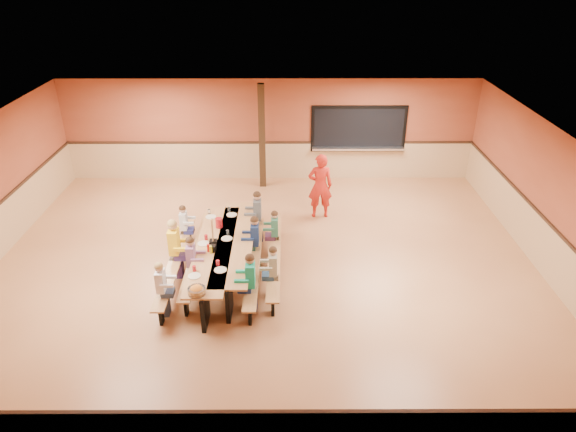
{
  "coord_description": "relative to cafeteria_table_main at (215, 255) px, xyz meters",
  "views": [
    {
      "loc": [
        0.48,
        -9.46,
        6.22
      ],
      "look_at": [
        0.52,
        0.24,
        1.15
      ],
      "focal_mm": 32.0,
      "sensor_mm": 36.0,
      "label": 1
    }
  ],
  "objects": [
    {
      "name": "table_paddle",
      "position": [
        -0.03,
        0.14,
        0.35
      ],
      "size": [
        0.16,
        0.16,
        0.56
      ],
      "color": "black",
      "rests_on": "cafeteria_table_main"
    },
    {
      "name": "cafeteria_table_main",
      "position": [
        0.0,
        0.0,
        0.0
      ],
      "size": [
        1.91,
        3.7,
        0.74
      ],
      "color": "#B17A46",
      "rests_on": "ground"
    },
    {
      "name": "room_envelope",
      "position": [
        1.02,
        0.32,
        0.16
      ],
      "size": [
        12.04,
        10.04,
        3.02
      ],
      "color": "brown",
      "rests_on": "ground"
    },
    {
      "name": "condiment_mustard",
      "position": [
        -0.02,
        -0.28,
        0.3
      ],
      "size": [
        0.06,
        0.06,
        0.17
      ],
      "primitive_type": "cylinder",
      "color": "yellow",
      "rests_on": "cafeteria_table_main"
    },
    {
      "name": "cafeteria_table_second",
      "position": [
        0.42,
        0.27,
        0.0
      ],
      "size": [
        1.91,
        3.7,
        0.74
      ],
      "color": "#B17A46",
      "rests_on": "ground"
    },
    {
      "name": "seated_child_teal_right",
      "position": [
        0.83,
        -1.14,
        0.09
      ],
      "size": [
        0.38,
        0.31,
        1.23
      ],
      "primitive_type": null,
      "color": "#1CAA86",
      "rests_on": "ground"
    },
    {
      "name": "seated_child_grey_left",
      "position": [
        -0.83,
        1.1,
        0.03
      ],
      "size": [
        0.32,
        0.27,
        1.12
      ],
      "primitive_type": null,
      "color": "silver",
      "rests_on": "ground"
    },
    {
      "name": "napkin_dispenser",
      "position": [
        0.02,
        -0.19,
        0.28
      ],
      "size": [
        0.1,
        0.14,
        0.13
      ],
      "primitive_type": "cube",
      "color": "black",
      "rests_on": "cafeteria_table_main"
    },
    {
      "name": "seated_child_char_right",
      "position": [
        0.83,
        1.55,
        0.1
      ],
      "size": [
        0.39,
        0.32,
        1.25
      ],
      "primitive_type": null,
      "color": "#505559",
      "rests_on": "ground"
    },
    {
      "name": "seated_child_navy_right",
      "position": [
        0.83,
        0.39,
        0.08
      ],
      "size": [
        0.37,
        0.3,
        1.21
      ],
      "primitive_type": null,
      "color": "navy",
      "rests_on": "ground"
    },
    {
      "name": "standing_woman",
      "position": [
        2.36,
        2.77,
        0.33
      ],
      "size": [
        0.64,
        0.44,
        1.72
      ],
      "primitive_type": "imported",
      "rotation": [
        0.0,
        0.0,
        3.19
      ],
      "color": "red",
      "rests_on": "ground"
    },
    {
      "name": "seated_child_tan_sec",
      "position": [
        1.24,
        -0.74,
        0.05
      ],
      "size": [
        0.34,
        0.28,
        1.15
      ],
      "primitive_type": null,
      "color": "#A39C84",
      "rests_on": "ground"
    },
    {
      "name": "seated_child_white_left",
      "position": [
        -0.83,
        -1.29,
        0.05
      ],
      "size": [
        0.34,
        0.28,
        1.15
      ],
      "primitive_type": null,
      "color": "white",
      "rests_on": "ground"
    },
    {
      "name": "structural_post",
      "position": [
        0.82,
        4.72,
        0.97
      ],
      "size": [
        0.18,
        0.18,
        3.0
      ],
      "primitive_type": "cube",
      "color": "black",
      "rests_on": "ground"
    },
    {
      "name": "condiment_ketchup",
      "position": [
        -0.08,
        -0.21,
        0.3
      ],
      "size": [
        0.06,
        0.06,
        0.17
      ],
      "primitive_type": "cylinder",
      "color": "#B2140F",
      "rests_on": "cafeteria_table_main"
    },
    {
      "name": "seated_child_purple_sec",
      "position": [
        -0.41,
        -0.42,
        0.06
      ],
      "size": [
        0.35,
        0.29,
        1.18
      ],
      "primitive_type": null,
      "color": "#986691",
      "rests_on": "ground"
    },
    {
      "name": "kitchen_pass_through",
      "position": [
        3.62,
        5.28,
        0.96
      ],
      "size": [
        2.78,
        0.28,
        1.38
      ],
      "color": "black",
      "rests_on": "ground"
    },
    {
      "name": "chip_bowl",
      "position": [
        -0.1,
        -1.65,
        0.29
      ],
      "size": [
        0.32,
        0.32,
        0.15
      ],
      "primitive_type": null,
      "color": "orange",
      "rests_on": "cafeteria_table_main"
    },
    {
      "name": "ground",
      "position": [
        1.02,
        0.32,
        -0.53
      ],
      "size": [
        12.0,
        12.0,
        0.0
      ],
      "primitive_type": "plane",
      "color": "#A0633C",
      "rests_on": "ground"
    },
    {
      "name": "place_settings",
      "position": [
        0.0,
        0.0,
        0.27
      ],
      "size": [
        0.65,
        3.3,
        0.11
      ],
      "primitive_type": null,
      "color": "beige",
      "rests_on": "cafeteria_table_main"
    },
    {
      "name": "seated_adult_yellow",
      "position": [
        -0.83,
        0.02,
        0.14
      ],
      "size": [
        0.43,
        0.35,
        1.32
      ],
      "primitive_type": null,
      "color": "yellow",
      "rests_on": "ground"
    },
    {
      "name": "punch_pitcher",
      "position": [
        0.01,
        0.82,
        0.32
      ],
      "size": [
        0.16,
        0.16,
        0.22
      ],
      "primitive_type": "cylinder",
      "color": "#AE171E",
      "rests_on": "cafeteria_table_main"
    },
    {
      "name": "seated_child_green_sec",
      "position": [
        1.24,
        0.81,
        0.04
      ],
      "size": [
        0.33,
        0.27,
        1.12
      ],
      "primitive_type": null,
      "color": "#30694F",
      "rests_on": "ground"
    }
  ]
}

